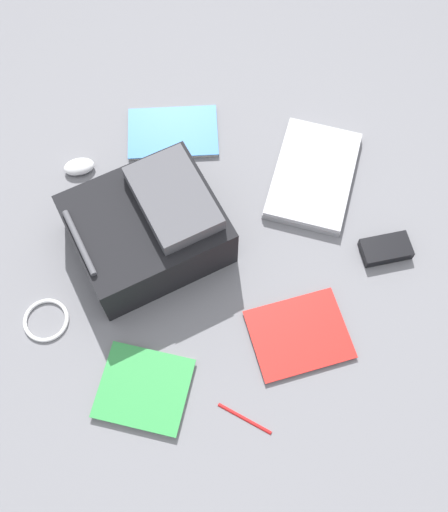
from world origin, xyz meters
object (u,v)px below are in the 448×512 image
at_px(book_blue, 173,133).
at_px(pen_black, 245,418).
at_px(power_brick, 386,249).
at_px(book_comic, 299,335).
at_px(book_manual, 144,389).
at_px(laptop, 314,175).
at_px(cable_coil, 46,320).
at_px(backpack, 149,227).
at_px(computer_mouse, 79,167).

distance_m(book_blue, pen_black, 0.89).
bearing_deg(power_brick, pen_black, 142.47).
height_order(book_comic, book_blue, book_blue).
bearing_deg(book_comic, book_manual, 113.00).
bearing_deg(book_manual, laptop, -33.18).
height_order(book_blue, cable_coil, book_blue).
distance_m(book_comic, book_blue, 0.74).
distance_m(book_manual, pen_black, 0.27).
distance_m(backpack, power_brick, 0.66).
xyz_separation_m(book_blue, cable_coil, (-0.63, 0.28, -0.00)).
relative_size(book_comic, book_manual, 1.20).
height_order(laptop, book_blue, laptop).
height_order(backpack, pen_black, backpack).
bearing_deg(pen_black, computer_mouse, 36.63).
distance_m(laptop, power_brick, 0.31).
bearing_deg(pen_black, cable_coil, 67.26).
bearing_deg(backpack, computer_mouse, 46.94).
bearing_deg(backpack, book_comic, -121.38).
relative_size(book_comic, cable_coil, 2.50).
height_order(computer_mouse, cable_coil, computer_mouse).
bearing_deg(book_comic, laptop, -4.45).
bearing_deg(pen_black, book_blue, 16.88).
bearing_deg(book_comic, computer_mouse, 53.90).
relative_size(book_manual, computer_mouse, 2.79).
height_order(backpack, laptop, backpack).
relative_size(book_blue, power_brick, 2.15).
distance_m(computer_mouse, power_brick, 0.93).
distance_m(laptop, pen_black, 0.74).
distance_m(book_blue, book_manual, 0.80).
xyz_separation_m(laptop, power_brick, (-0.23, -0.20, -0.00)).
bearing_deg(book_blue, pen_black, -163.12).
height_order(backpack, book_manual, backpack).
distance_m(backpack, book_blue, 0.38).
xyz_separation_m(book_blue, pen_black, (-0.85, -0.26, -0.00)).
bearing_deg(backpack, book_blue, -3.73).
bearing_deg(backpack, cable_coil, 134.45).
height_order(book_blue, book_manual, book_manual).
distance_m(book_manual, power_brick, 0.76).
distance_m(book_manual, computer_mouse, 0.70).
bearing_deg(cable_coil, laptop, -55.44).
relative_size(backpack, power_brick, 3.67).
relative_size(computer_mouse, cable_coil, 0.75).
bearing_deg(backpack, pen_black, -149.49).
distance_m(book_blue, power_brick, 0.73).
bearing_deg(book_manual, book_blue, -0.01).
height_order(backpack, book_blue, backpack).
bearing_deg(computer_mouse, book_blue, -77.15).
bearing_deg(book_comic, book_blue, 32.07).
relative_size(book_comic, pen_black, 2.05).
distance_m(backpack, book_comic, 0.50).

